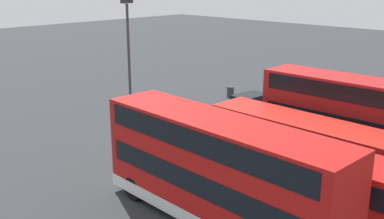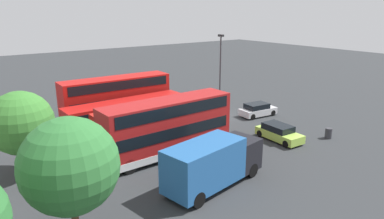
{
  "view_description": "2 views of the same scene",
  "coord_description": "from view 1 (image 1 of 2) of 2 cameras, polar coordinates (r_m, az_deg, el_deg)",
  "views": [
    {
      "loc": [
        18.09,
        20.86,
        9.89
      ],
      "look_at": [
        -1.91,
        1.16,
        1.71
      ],
      "focal_mm": 42.88,
      "sensor_mm": 36.0,
      "label": 1
    },
    {
      "loc": [
        -27.78,
        24.59,
        11.37
      ],
      "look_at": [
        1.07,
        3.21,
        1.02
      ],
      "focal_mm": 33.07,
      "sensor_mm": 36.0,
      "label": 2
    }
  ],
  "objects": [
    {
      "name": "bus_single_deck_third",
      "position": [
        21.06,
        10.92,
        -7.19
      ],
      "size": [
        2.85,
        11.99,
        2.95
      ],
      "color": "#B71411",
      "rests_on": "ground"
    },
    {
      "name": "car_hatchback_silver",
      "position": [
        34.65,
        7.34,
        0.73
      ],
      "size": [
        4.4,
        2.03,
        1.43
      ],
      "color": "#A5D14C",
      "rests_on": "ground"
    },
    {
      "name": "lamp_post_tall",
      "position": [
        27.86,
        -7.84,
        6.0
      ],
      "size": [
        0.7,
        0.3,
        8.63
      ],
      "color": "#38383D",
      "rests_on": "ground"
    },
    {
      "name": "bus_double_decker_near_end",
      "position": [
        26.84,
        19.92,
        -0.86
      ],
      "size": [
        2.84,
        11.07,
        4.55
      ],
      "color": "#A51919",
      "rests_on": "ground"
    },
    {
      "name": "ground_plane",
      "position": [
        29.33,
        -4.24,
        -3.51
      ],
      "size": [
        140.0,
        140.0,
        0.0
      ],
      "primitive_type": "plane",
      "color": "#2D3033"
    },
    {
      "name": "waste_bin_yellow",
      "position": [
        38.9,
        4.8,
        2.18
      ],
      "size": [
        0.6,
        0.6,
        0.95
      ],
      "primitive_type": "cylinder",
      "color": "#333338",
      "rests_on": "ground"
    },
    {
      "name": "car_small_green",
      "position": [
        32.84,
        -4.78,
        -0.07
      ],
      "size": [
        2.2,
        4.22,
        1.43
      ],
      "color": "silver",
      "rests_on": "ground"
    },
    {
      "name": "bus_single_deck_second",
      "position": [
        24.15,
        13.79,
        -4.28
      ],
      "size": [
        2.74,
        10.71,
        2.95
      ],
      "color": "red",
      "rests_on": "ground"
    },
    {
      "name": "bus_double_decker_fourth",
      "position": [
        18.48,
        3.32,
        -7.54
      ],
      "size": [
        2.9,
        11.4,
        4.55
      ],
      "color": "#B71411",
      "rests_on": "ground"
    }
  ]
}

